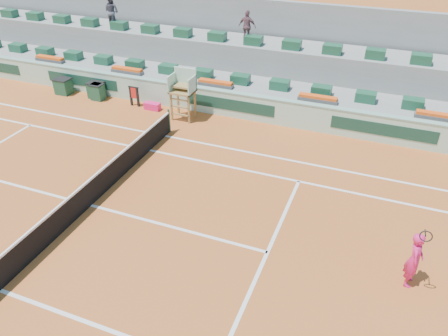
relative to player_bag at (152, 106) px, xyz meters
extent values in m
plane|color=#A65020|center=(1.92, -7.75, -0.18)|extent=(90.00, 90.00, 0.00)
cube|color=gray|center=(1.92, 2.95, 0.42)|extent=(36.00, 4.00, 1.20)
cube|color=gray|center=(1.92, 4.55, 1.12)|extent=(36.00, 2.40, 2.60)
cube|color=gray|center=(1.92, 6.15, 2.02)|extent=(36.00, 0.40, 4.40)
cube|color=#F01F6D|center=(0.00, 0.00, 0.00)|extent=(0.81, 0.36, 0.36)
imported|color=#4C4B58|center=(-4.62, 4.15, 3.32)|extent=(0.94, 0.77, 1.80)
imported|color=#754E58|center=(3.47, 4.22, 3.23)|extent=(0.97, 0.45, 1.61)
cube|color=white|center=(1.92, -2.26, -0.18)|extent=(23.77, 0.12, 0.01)
cube|color=white|center=(1.92, -11.86, -0.18)|extent=(23.77, 0.12, 0.01)
cube|color=white|center=(1.92, -3.63, -0.18)|extent=(23.77, 0.12, 0.01)
cube|color=white|center=(8.32, -7.75, -0.18)|extent=(0.12, 8.23, 0.01)
cube|color=white|center=(1.92, -7.75, -0.18)|extent=(12.80, 0.12, 0.01)
cube|color=black|center=(1.92, -7.75, 0.28)|extent=(0.03, 11.87, 0.92)
cube|color=white|center=(1.92, -7.75, 0.77)|extent=(0.06, 11.87, 0.07)
cylinder|color=#1D4530|center=(1.92, -1.81, 0.37)|extent=(0.10, 0.10, 1.10)
cube|color=#A9D5BB|center=(1.92, 0.75, 0.42)|extent=(36.00, 0.30, 1.20)
cube|color=#7DA896|center=(1.92, 0.75, 1.05)|extent=(36.00, 0.34, 0.06)
cube|color=#163D2F|center=(-4.58, 0.59, 0.47)|extent=(4.40, 0.02, 0.56)
cube|color=#163D2F|center=(3.92, 0.59, 0.47)|extent=(4.40, 0.02, 0.56)
cube|color=#163D2F|center=(10.92, 0.59, 0.47)|extent=(4.40, 0.02, 0.56)
cube|color=olive|center=(1.47, -0.70, 0.49)|extent=(0.08, 0.08, 1.35)
cube|color=olive|center=(2.37, -0.70, 0.49)|extent=(0.08, 0.08, 1.35)
cube|color=olive|center=(1.47, 0.00, 0.49)|extent=(0.08, 0.08, 1.35)
cube|color=olive|center=(2.37, 0.00, 0.49)|extent=(0.08, 0.08, 1.35)
cube|color=olive|center=(1.92, -0.35, 1.21)|extent=(1.10, 0.90, 0.08)
cube|color=#A9D5BB|center=(1.92, 0.03, 1.72)|extent=(1.10, 0.08, 1.00)
cube|color=#A9D5BB|center=(1.40, -0.35, 1.57)|extent=(0.06, 0.90, 0.80)
cube|color=#A9D5BB|center=(2.44, -0.35, 1.57)|extent=(0.06, 0.90, 0.80)
cube|color=olive|center=(1.92, -0.25, 1.45)|extent=(0.80, 0.60, 0.08)
cube|color=olive|center=(1.92, -0.70, 0.17)|extent=(0.90, 0.08, 0.06)
cube|color=olive|center=(1.92, -0.70, 0.57)|extent=(0.90, 0.08, 0.06)
cube|color=olive|center=(1.92, -0.70, 0.92)|extent=(0.90, 0.08, 0.06)
cube|color=#194D33|center=(-10.08, 2.05, 1.24)|extent=(0.90, 0.60, 0.44)
cube|color=#194D33|center=(-8.08, 2.05, 1.24)|extent=(0.90, 0.60, 0.44)
cube|color=#194D33|center=(-6.08, 2.05, 1.24)|extent=(0.90, 0.60, 0.44)
cube|color=#194D33|center=(-4.08, 2.05, 1.24)|extent=(0.90, 0.60, 0.44)
cube|color=#194D33|center=(-2.08, 2.05, 1.24)|extent=(0.90, 0.60, 0.44)
cube|color=#194D33|center=(-0.08, 2.05, 1.24)|extent=(0.90, 0.60, 0.44)
cube|color=#194D33|center=(1.92, 2.05, 1.24)|extent=(0.90, 0.60, 0.44)
cube|color=#194D33|center=(3.92, 2.05, 1.24)|extent=(0.90, 0.60, 0.44)
cube|color=#194D33|center=(5.92, 2.05, 1.24)|extent=(0.90, 0.60, 0.44)
cube|color=#194D33|center=(7.92, 2.05, 1.24)|extent=(0.90, 0.60, 0.44)
cube|color=#194D33|center=(9.92, 2.05, 1.24)|extent=(0.90, 0.60, 0.44)
cube|color=#194D33|center=(11.92, 2.05, 1.24)|extent=(0.90, 0.60, 0.44)
cube|color=#194D33|center=(-12.08, 3.95, 2.64)|extent=(0.90, 0.60, 0.44)
cube|color=#194D33|center=(-10.08, 3.95, 2.64)|extent=(0.90, 0.60, 0.44)
cube|color=#194D33|center=(-8.08, 3.95, 2.64)|extent=(0.90, 0.60, 0.44)
cube|color=#194D33|center=(-6.08, 3.95, 2.64)|extent=(0.90, 0.60, 0.44)
cube|color=#194D33|center=(-4.08, 3.95, 2.64)|extent=(0.90, 0.60, 0.44)
cube|color=#194D33|center=(-2.08, 3.95, 2.64)|extent=(0.90, 0.60, 0.44)
cube|color=#194D33|center=(-0.08, 3.95, 2.64)|extent=(0.90, 0.60, 0.44)
cube|color=#194D33|center=(1.92, 3.95, 2.64)|extent=(0.90, 0.60, 0.44)
cube|color=#194D33|center=(3.92, 3.95, 2.64)|extent=(0.90, 0.60, 0.44)
cube|color=#194D33|center=(5.92, 3.95, 2.64)|extent=(0.90, 0.60, 0.44)
cube|color=#194D33|center=(7.92, 3.95, 2.64)|extent=(0.90, 0.60, 0.44)
cube|color=#194D33|center=(9.92, 3.95, 2.64)|extent=(0.90, 0.60, 0.44)
cube|color=#194D33|center=(11.92, 3.95, 2.64)|extent=(0.90, 0.60, 0.44)
cube|color=#4E4E4E|center=(-7.08, 1.25, 1.10)|extent=(1.80, 0.36, 0.16)
cube|color=#ED4F14|center=(-7.08, 1.25, 1.24)|extent=(1.70, 0.32, 0.12)
cube|color=#4E4E4E|center=(-2.08, 1.25, 1.10)|extent=(1.80, 0.36, 0.16)
cube|color=#ED4F14|center=(-2.08, 1.25, 1.24)|extent=(1.70, 0.32, 0.12)
cube|color=#4E4E4E|center=(2.92, 1.25, 1.10)|extent=(1.80, 0.36, 0.16)
cube|color=#ED4F14|center=(2.92, 1.25, 1.24)|extent=(1.70, 0.32, 0.12)
cube|color=#4E4E4E|center=(7.92, 1.25, 1.10)|extent=(1.80, 0.36, 0.16)
cube|color=#ED4F14|center=(7.92, 1.25, 1.24)|extent=(1.70, 0.32, 0.12)
cube|color=#4E4E4E|center=(12.92, 1.25, 1.10)|extent=(1.80, 0.36, 0.16)
cube|color=#ED4F14|center=(12.92, 1.25, 1.24)|extent=(1.70, 0.32, 0.12)
cube|color=#17462F|center=(-3.26, 0.06, 0.22)|extent=(0.62, 0.53, 0.80)
cube|color=black|center=(-3.26, 0.06, 0.64)|extent=(0.66, 0.57, 0.04)
cube|color=#17462F|center=(-3.47, 0.26, 0.22)|extent=(0.75, 0.65, 0.80)
cube|color=black|center=(-3.47, 0.26, 0.64)|extent=(0.80, 0.69, 0.04)
cube|color=#17462F|center=(-5.43, 0.06, 0.22)|extent=(0.78, 0.67, 0.80)
cube|color=black|center=(-5.43, 0.06, 0.64)|extent=(0.83, 0.72, 0.04)
cube|color=black|center=(-1.24, 0.07, 0.32)|extent=(0.10, 0.10, 1.00)
cube|color=black|center=(-0.84, 0.07, 0.32)|extent=(0.10, 0.10, 1.00)
cube|color=black|center=(-1.04, 0.07, 0.82)|extent=(0.58, 0.08, 0.06)
cube|color=red|center=(-1.04, 0.05, 0.52)|extent=(0.42, 0.04, 0.56)
imported|color=#F01F6D|center=(12.30, -7.45, 0.69)|extent=(0.46, 0.66, 1.74)
cylinder|color=black|center=(12.30, -7.75, 1.87)|extent=(0.03, 0.35, 0.09)
torus|color=black|center=(12.30, -7.97, 1.94)|extent=(0.31, 0.08, 0.31)
camera|label=1|loc=(10.67, -17.32, 9.08)|focal=35.00mm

